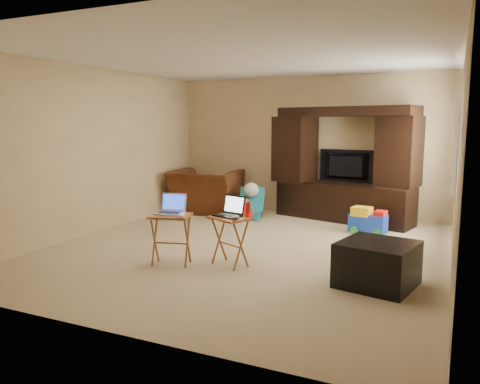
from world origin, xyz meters
The scene contains 22 objects.
floor centered at (0.00, 0.00, 0.00)m, with size 5.50×5.50×0.00m, color tan.
ceiling centered at (0.00, 0.00, 2.50)m, with size 5.50×5.50×0.00m, color silver.
wall_back centered at (0.00, 2.75, 1.25)m, with size 5.00×5.00×0.00m, color tan.
wall_front centered at (0.00, -2.75, 1.25)m, with size 5.00×5.00×0.00m, color tan.
wall_left centered at (-2.50, 0.00, 1.25)m, with size 5.50×5.50×0.00m, color tan.
wall_right centered at (2.50, 0.00, 1.25)m, with size 5.50×5.50×0.00m, color tan.
window_pane centered at (2.48, 1.55, 1.40)m, with size 1.20×1.20×0.00m, color white.
window_frame centered at (2.46, 1.55, 1.40)m, with size 0.06×1.14×1.34m, color white.
entertainment_center centered at (0.76, 2.42, 0.97)m, with size 2.37×0.59×1.94m, color black.
television centered at (0.76, 2.52, 0.93)m, with size 0.99×0.13×0.57m, color black.
recliner centered at (-1.75, 2.10, 0.39)m, with size 1.21×1.06×0.79m, color #4B2410.
child_rocker centered at (-0.77, 1.85, 0.28)m, with size 0.42×0.48×0.56m, color #177681, non-canonical shape.
plush_toy centered at (-0.79, 1.66, 0.21)m, with size 0.38×0.31×0.42m, color red, non-canonical shape.
push_toy centered at (1.32, 1.61, 0.21)m, with size 0.55×0.39×0.41m, color blue, non-canonical shape.
ottoman centered at (1.80, -0.72, 0.23)m, with size 0.71×0.71×0.46m, color black.
tray_table_left centered at (-0.54, -0.99, 0.30)m, with size 0.46×0.37×0.60m, color #9C5A25.
tray_table_right centered at (0.11, -0.74, 0.29)m, with size 0.45×0.36×0.58m, color #994D25.
laptop_left centered at (-0.57, -0.96, 0.72)m, with size 0.31×0.26×0.24m, color #AEADB2.
laptop_right centered at (0.07, -0.72, 0.70)m, with size 0.31×0.26×0.24m, color black.
mouse_left centered at (-0.35, -1.06, 0.63)m, with size 0.08×0.12×0.05m, color white.
mouse_right centered at (0.24, -0.86, 0.61)m, with size 0.08×0.12×0.05m, color #3F4045.
water_bottle centered at (0.31, -0.66, 0.67)m, with size 0.06×0.06×0.18m, color red.
Camera 1 is at (2.44, -5.55, 1.67)m, focal length 35.00 mm.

